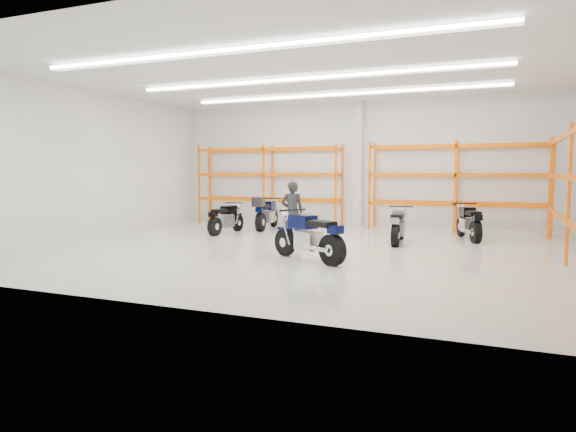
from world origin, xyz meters
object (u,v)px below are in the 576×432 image
at_px(motorcycle_back_a, 225,220).
at_px(motorcycle_back_b, 266,214).
at_px(motorcycle_main, 310,238).
at_px(motorcycle_back_c, 398,227).
at_px(motorcycle_back_d, 469,223).
at_px(standing_man, 292,212).
at_px(structural_column, 358,164).

xyz_separation_m(motorcycle_back_a, motorcycle_back_b, (0.72, 1.55, 0.09)).
xyz_separation_m(motorcycle_main, motorcycle_back_c, (1.28, 3.58, -0.05)).
distance_m(motorcycle_back_c, motorcycle_back_d, 2.33).
bearing_deg(standing_man, motorcycle_back_c, 172.96).
bearing_deg(standing_man, motorcycle_back_d, -176.30).
relative_size(motorcycle_back_a, motorcycle_back_c, 0.97).
height_order(motorcycle_back_a, standing_man, standing_man).
xyz_separation_m(motorcycle_back_b, structural_column, (2.67, 2.14, 1.70)).
bearing_deg(motorcycle_back_c, motorcycle_back_a, 178.90).
xyz_separation_m(motorcycle_main, structural_column, (-0.87, 7.37, 1.72)).
bearing_deg(motorcycle_back_d, structural_column, 149.81).
height_order(motorcycle_back_a, motorcycle_back_b, motorcycle_back_b).
relative_size(motorcycle_back_a, motorcycle_back_b, 0.89).
distance_m(motorcycle_back_a, motorcycle_back_b, 1.71).
xyz_separation_m(motorcycle_back_c, standing_man, (-2.85, -0.81, 0.39)).
height_order(motorcycle_back_c, motorcycle_back_d, motorcycle_back_d).
bearing_deg(structural_column, motorcycle_back_d, -30.19).
distance_m(motorcycle_back_b, motorcycle_back_c, 5.10).
bearing_deg(standing_man, structural_column, -121.38).
bearing_deg(motorcycle_back_c, structural_column, 119.59).
distance_m(motorcycle_back_d, structural_column, 4.88).
relative_size(motorcycle_back_b, structural_column, 0.50).
relative_size(motorcycle_back_a, standing_man, 1.16).
height_order(motorcycle_main, motorcycle_back_a, motorcycle_main).
height_order(motorcycle_back_a, motorcycle_back_d, motorcycle_back_d).
bearing_deg(motorcycle_back_d, motorcycle_main, -121.09).
distance_m(motorcycle_main, motorcycle_back_b, 6.32).
xyz_separation_m(motorcycle_back_a, structural_column, (3.38, 3.69, 1.79)).
height_order(motorcycle_main, motorcycle_back_c, motorcycle_main).
bearing_deg(structural_column, motorcycle_main, -83.27).
distance_m(motorcycle_main, motorcycle_back_d, 5.94).
bearing_deg(standing_man, motorcycle_main, 96.57).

